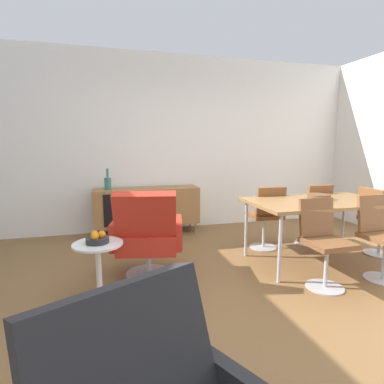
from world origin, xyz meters
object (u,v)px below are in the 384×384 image
(sideboard, at_px, (147,206))
(wooden_bowl_on_table, at_px, (319,197))
(dining_chair_back_right, at_px, (312,212))
(dining_chair_far_end, at_px, (378,218))
(fruit_bowl, at_px, (97,239))
(dining_chair_front_left, at_px, (323,239))
(lounge_chair_red, at_px, (147,234))
(dining_chair_back_left, at_px, (266,215))
(side_table_round, at_px, (99,264))
(vase_cobalt, at_px, (108,183))
(dining_chair_front_right, at_px, (381,234))
(dining_table, at_px, (318,204))

(sideboard, height_order, wooden_bowl_on_table, wooden_bowl_on_table)
(sideboard, xyz_separation_m, dining_chair_back_right, (2.13, -1.17, 0.03))
(dining_chair_far_end, bearing_deg, fruit_bowl, -175.65)
(dining_chair_front_left, relative_size, lounge_chair_red, 0.90)
(dining_chair_back_left, xyz_separation_m, fruit_bowl, (-2.11, -0.81, 0.09))
(lounge_chair_red, height_order, side_table_round, lounge_chair_red)
(lounge_chair_red, xyz_separation_m, side_table_round, (-0.48, -0.35, -0.15))
(dining_chair_back_right, distance_m, lounge_chair_red, 2.38)
(wooden_bowl_on_table, xyz_separation_m, fruit_bowl, (-2.52, -0.33, -0.21))
(sideboard, relative_size, fruit_bowl, 8.00)
(vase_cobalt, bearing_deg, side_table_round, -93.22)
(dining_chair_back_right, bearing_deg, sideboard, 151.27)
(dining_chair_front_left, bearing_deg, dining_chair_back_left, 90.14)
(lounge_chair_red, height_order, fruit_bowl, lounge_chair_red)
(dining_chair_front_left, relative_size, dining_chair_front_right, 1.00)
(dining_chair_back_right, distance_m, fruit_bowl, 2.93)
(lounge_chair_red, bearing_deg, vase_cobalt, 102.79)
(dining_table, bearing_deg, dining_chair_back_right, 57.78)
(vase_cobalt, bearing_deg, dining_table, -36.36)
(dining_chair_front_left, bearing_deg, dining_chair_back_right, 57.82)
(dining_table, height_order, dining_chair_front_left, dining_chair_front_left)
(wooden_bowl_on_table, xyz_separation_m, lounge_chair_red, (-2.04, 0.02, -0.30))
(dining_chair_far_end, bearing_deg, sideboard, 147.09)
(dining_chair_front_left, xyz_separation_m, dining_chair_front_right, (0.70, -0.00, 0.00))
(dining_table, bearing_deg, dining_chair_front_left, -122.14)
(vase_cobalt, bearing_deg, sideboard, -0.19)
(sideboard, relative_size, vase_cobalt, 5.14)
(dining_chair_front_right, distance_m, lounge_chair_red, 2.42)
(dining_chair_back_right, bearing_deg, dining_table, -122.22)
(wooden_bowl_on_table, xyz_separation_m, side_table_round, (-2.52, -0.33, -0.45))
(side_table_round, bearing_deg, dining_chair_back_right, 16.14)
(dining_table, xyz_separation_m, wooden_bowl_on_table, (0.06, 0.07, 0.07))
(dining_chair_back_left, bearing_deg, side_table_round, -158.87)
(wooden_bowl_on_table, relative_size, dining_chair_front_right, 0.30)
(dining_table, distance_m, dining_chair_far_end, 0.92)
(dining_chair_front_right, bearing_deg, dining_chair_front_left, 179.99)
(dining_table, distance_m, dining_chair_front_left, 0.70)
(wooden_bowl_on_table, relative_size, dining_chair_back_right, 0.30)
(vase_cobalt, bearing_deg, lounge_chair_red, -77.21)
(fruit_bowl, bearing_deg, dining_chair_back_left, 21.10)
(dining_chair_far_end, relative_size, fruit_bowl, 4.28)
(sideboard, xyz_separation_m, lounge_chair_red, (-0.20, -1.63, 0.03))
(wooden_bowl_on_table, xyz_separation_m, dining_chair_front_right, (0.28, -0.63, -0.30))
(sideboard, distance_m, dining_chair_front_right, 3.12)
(dining_chair_back_right, distance_m, dining_chair_far_end, 0.77)
(wooden_bowl_on_table, relative_size, dining_chair_far_end, 0.30)
(dining_chair_back_left, distance_m, fruit_bowl, 2.26)
(side_table_round, bearing_deg, wooden_bowl_on_table, 7.41)
(dining_chair_front_left, height_order, fruit_bowl, dining_chair_front_left)
(dining_chair_back_left, height_order, side_table_round, dining_chair_back_left)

